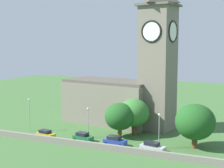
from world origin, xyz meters
The scene contains 13 objects.
ground_plane centered at (0.00, 15.00, 0.00)m, with size 200.00×200.00×0.00m, color #3D6633.
church centered at (-2.30, 16.85, 9.48)m, with size 29.40×14.92×32.34m.
quay_barrier centered at (0.00, -3.34, 0.63)m, with size 49.29×0.70×1.26m, color gray.
car_yellow centered at (-13.63, -1.06, 0.90)m, with size 4.32×2.50×1.79m.
car_green centered at (-5.39, 0.09, 0.94)m, with size 4.34×2.64×1.86m.
car_blue centered at (1.65, 0.09, 0.97)m, with size 4.67×2.31×1.93m.
car_silver centered at (9.45, -0.49, 0.93)m, with size 4.94×2.80×1.85m.
streetlamp_west_end centered at (-20.24, 2.31, 4.96)m, with size 0.44×0.44×7.51m.
streetlamp_west_mid centered at (-5.52, 2.66, 4.39)m, with size 0.44×0.44×6.51m.
streetlamp_central centered at (10.03, 1.68, 4.55)m, with size 0.44×0.44×6.78m.
tree_by_tower centered at (16.19, 4.75, 5.08)m, with size 7.57×7.57×8.51m.
tree_riverside_east centered at (2.54, 8.66, 4.90)m, with size 6.71×6.71×7.95m.
tree_riverside_west centered at (0.39, 5.81, 4.49)m, with size 6.42×6.42×7.40m.
Camera 1 is at (25.75, -57.23, 19.80)m, focal length 52.73 mm.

